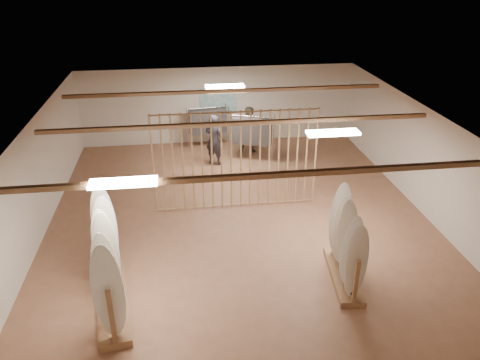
{
  "coord_description": "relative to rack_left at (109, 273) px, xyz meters",
  "views": [
    {
      "loc": [
        -1.44,
        -10.66,
        6.38
      ],
      "look_at": [
        0.0,
        0.0,
        1.2
      ],
      "focal_mm": 35.0,
      "sensor_mm": 36.0,
      "label": 1
    }
  ],
  "objects": [
    {
      "name": "ceiling",
      "position": [
        3.0,
        2.89,
        2.06
      ],
      "size": [
        12.0,
        12.0,
        0.0
      ],
      "primitive_type": "plane",
      "rotation": [
        3.14,
        0.0,
        0.0
      ],
      "color": "#999791",
      "rests_on": "ground"
    },
    {
      "name": "wall_right",
      "position": [
        8.0,
        2.89,
        0.66
      ],
      "size": [
        0.0,
        12.0,
        12.0
      ],
      "primitive_type": "plane",
      "rotation": [
        1.57,
        0.0,
        -1.57
      ],
      "color": "beige",
      "rests_on": "ground"
    },
    {
      "name": "light_panels",
      "position": [
        3.0,
        2.89,
        2.0
      ],
      "size": [
        1.2,
        0.35,
        0.06
      ],
      "primitive_type": "cube",
      "color": "white",
      "rests_on": "ground"
    },
    {
      "name": "rack_left",
      "position": [
        0.0,
        0.0,
        0.0
      ],
      "size": [
        0.98,
        2.73,
        2.15
      ],
      "rotation": [
        0.0,
        0.0,
        0.15
      ],
      "color": "olive",
      "rests_on": "floor"
    },
    {
      "name": "shopper_a",
      "position": [
        2.66,
        6.76,
        0.24
      ],
      "size": [
        0.86,
        0.77,
        1.96
      ],
      "primitive_type": "imported",
      "rotation": [
        0.0,
        0.0,
        2.62
      ],
      "color": "#242229",
      "rests_on": "floor"
    },
    {
      "name": "floor",
      "position": [
        3.0,
        2.89,
        -0.74
      ],
      "size": [
        12.0,
        12.0,
        0.0
      ],
      "primitive_type": "plane",
      "color": "#8C5E44",
      "rests_on": "ground"
    },
    {
      "name": "wall_front",
      "position": [
        3.0,
        -3.11,
        0.66
      ],
      "size": [
        12.0,
        0.0,
        12.0
      ],
      "primitive_type": "plane",
      "rotation": [
        -1.57,
        0.0,
        0.0
      ],
      "color": "beige",
      "rests_on": "ground"
    },
    {
      "name": "wall_back",
      "position": [
        3.0,
        8.89,
        0.66
      ],
      "size": [
        12.0,
        0.0,
        12.0
      ],
      "primitive_type": "plane",
      "rotation": [
        1.57,
        0.0,
        0.0
      ],
      "color": "beige",
      "rests_on": "ground"
    },
    {
      "name": "bamboo_partition",
      "position": [
        3.0,
        3.69,
        0.66
      ],
      "size": [
        4.45,
        0.05,
        2.78
      ],
      "color": "#A78151",
      "rests_on": "ground"
    },
    {
      "name": "wall_left",
      "position": [
        -2.0,
        2.89,
        0.66
      ],
      "size": [
        0.0,
        12.0,
        12.0
      ],
      "primitive_type": "plane",
      "rotation": [
        1.57,
        0.0,
        1.57
      ],
      "color": "beige",
      "rests_on": "ground"
    },
    {
      "name": "clothing_rack_b",
      "position": [
        3.93,
        6.97,
        0.3
      ],
      "size": [
        1.43,
        0.83,
        1.6
      ],
      "rotation": [
        0.0,
        0.0,
        -0.35
      ],
      "color": "silver",
      "rests_on": "floor"
    },
    {
      "name": "ceiling_slats",
      "position": [
        3.0,
        2.89,
        1.98
      ],
      "size": [
        9.5,
        6.12,
        0.1
      ],
      "primitive_type": "cube",
      "color": "olive",
      "rests_on": "ground"
    },
    {
      "name": "clothing_rack_a",
      "position": [
        2.56,
        8.29,
        0.27
      ],
      "size": [
        1.43,
        0.54,
        1.55
      ],
      "rotation": [
        0.0,
        0.0,
        0.14
      ],
      "color": "silver",
      "rests_on": "floor"
    },
    {
      "name": "shopper_b",
      "position": [
        4.0,
        7.62,
        0.21
      ],
      "size": [
        0.96,
        0.78,
        1.89
      ],
      "primitive_type": "imported",
      "rotation": [
        0.0,
        0.0,
        -0.08
      ],
      "color": "#37342B",
      "rests_on": "floor"
    },
    {
      "name": "poster",
      "position": [
        3.0,
        8.87,
        0.86
      ],
      "size": [
        1.4,
        0.03,
        0.9
      ],
      "primitive_type": "cube",
      "color": "teal",
      "rests_on": "ground"
    },
    {
      "name": "rack_right",
      "position": [
        4.91,
        0.15,
        -0.09
      ],
      "size": [
        0.76,
        2.03,
        1.89
      ],
      "rotation": [
        0.0,
        0.0,
        -0.12
      ],
      "color": "olive",
      "rests_on": "floor"
    }
  ]
}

